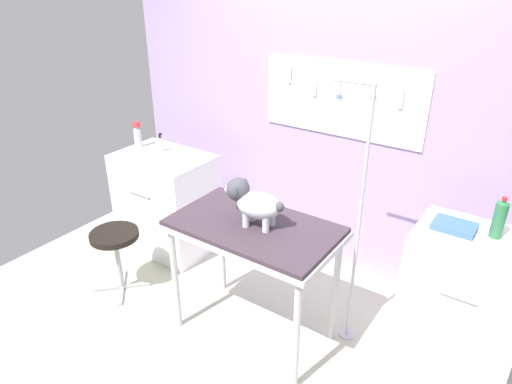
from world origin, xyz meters
TOP-DOWN VIEW (x-y plane):
  - ground at (0.00, 0.00)m, footprint 4.40×4.00m
  - rear_wall_panel at (0.00, 1.28)m, footprint 4.00×0.09m
  - grooming_table at (0.04, 0.12)m, footprint 1.07×0.63m
  - grooming_arm at (0.59, 0.46)m, footprint 0.30×0.11m
  - dog at (0.03, 0.12)m, footprint 0.41×0.22m
  - counter_left at (-1.24, 0.60)m, footprint 0.80×0.58m
  - cabinet_right at (1.23, 0.67)m, footprint 0.68×0.54m
  - stool at (-1.10, -0.09)m, footprint 0.37×0.37m
  - spray_bottle_tall at (-1.56, 0.64)m, footprint 0.06×0.06m
  - shampoo_bottle at (-1.32, 0.67)m, footprint 0.05×0.05m
  - soda_bottle at (1.31, 0.73)m, footprint 0.07×0.07m
  - supply_tray at (1.09, 0.69)m, footprint 0.24×0.18m

SIDE VIEW (x-z plane):
  - ground at x=0.00m, z-range -0.04..0.00m
  - stool at x=-1.10m, z-range 0.17..0.69m
  - counter_left at x=-1.24m, z-range 0.00..0.89m
  - cabinet_right at x=1.23m, z-range 0.00..0.91m
  - grooming_table at x=0.04m, z-range 0.34..1.21m
  - grooming_arm at x=0.59m, z-range -0.06..1.70m
  - supply_tray at x=1.09m, z-range 0.91..0.95m
  - shampoo_bottle at x=-1.32m, z-range 0.87..1.03m
  - spray_bottle_tall at x=-1.56m, z-range 0.87..1.10m
  - dog at x=0.03m, z-range 0.88..1.17m
  - soda_bottle at x=1.31m, z-range 0.90..1.16m
  - rear_wall_panel at x=0.00m, z-range 0.01..2.31m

